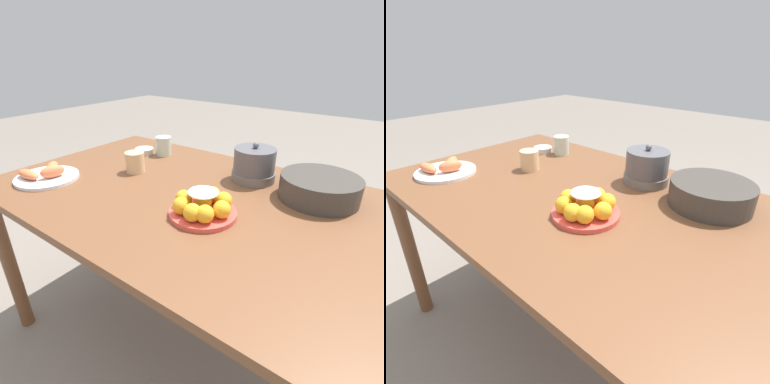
{
  "view_description": "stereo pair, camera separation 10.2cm",
  "coord_description": "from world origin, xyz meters",
  "views": [
    {
      "loc": [
        0.63,
        -0.8,
        1.25
      ],
      "look_at": [
        0.08,
        -0.05,
        0.81
      ],
      "focal_mm": 28.0,
      "sensor_mm": 36.0,
      "label": 1
    },
    {
      "loc": [
        0.71,
        -0.73,
        1.25
      ],
      "look_at": [
        0.08,
        -0.05,
        0.81
      ],
      "focal_mm": 28.0,
      "sensor_mm": 36.0,
      "label": 2
    }
  ],
  "objects": [
    {
      "name": "cup_near",
      "position": [
        -0.29,
        0.04,
        0.81
      ],
      "size": [
        0.08,
        0.08,
        0.09
      ],
      "color": "#DBB27F",
      "rests_on": "dining_table"
    },
    {
      "name": "serving_bowl",
      "position": [
        0.42,
        0.23,
        0.82
      ],
      "size": [
        0.27,
        0.27,
        0.09
      ],
      "color": "#3D3833",
      "rests_on": "dining_table"
    },
    {
      "name": "cake_plate",
      "position": [
        0.16,
        -0.1,
        0.8
      ],
      "size": [
        0.22,
        0.22,
        0.09
      ],
      "color": "#E04C42",
      "rests_on": "dining_table"
    },
    {
      "name": "warming_pot",
      "position": [
        0.16,
        0.26,
        0.83
      ],
      "size": [
        0.17,
        0.17,
        0.16
      ],
      "color": "#66605B",
      "rests_on": "dining_table"
    },
    {
      "name": "seafood_platter",
      "position": [
        -0.52,
        -0.24,
        0.79
      ],
      "size": [
        0.25,
        0.25,
        0.06
      ],
      "color": "silver",
      "rests_on": "dining_table"
    },
    {
      "name": "cup_far",
      "position": [
        -0.34,
        0.28,
        0.81
      ],
      "size": [
        0.08,
        0.08,
        0.09
      ],
      "color": "beige",
      "rests_on": "dining_table"
    },
    {
      "name": "dining_table",
      "position": [
        0.0,
        0.0,
        0.67
      ],
      "size": [
        1.46,
        0.92,
        0.77
      ],
      "color": "brown",
      "rests_on": "ground_plane"
    },
    {
      "name": "ground_plane",
      "position": [
        0.0,
        0.0,
        0.0
      ],
      "size": [
        12.0,
        12.0,
        0.0
      ],
      "primitive_type": "plane",
      "color": "slate"
    },
    {
      "name": "sauce_bowl",
      "position": [
        -0.44,
        0.24,
        0.78
      ],
      "size": [
        0.09,
        0.09,
        0.03
      ],
      "color": "beige",
      "rests_on": "dining_table"
    }
  ]
}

